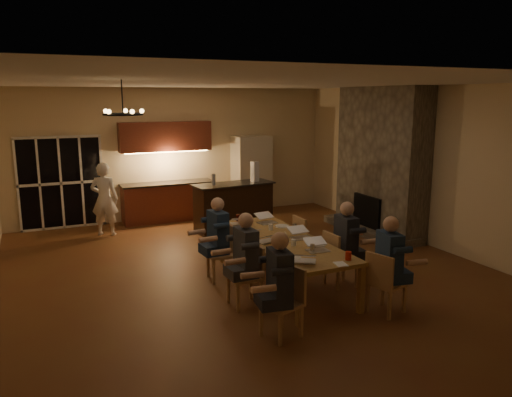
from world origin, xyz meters
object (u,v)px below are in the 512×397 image
(bar_island, at_px, (234,207))
(person_left_mid, at_px, (246,260))
(laptop_f, at_px, (267,217))
(chair_right_far, at_px, (309,240))
(can_silver, at_px, (312,248))
(laptop_d, at_px, (301,232))
(chair_right_near, at_px, (387,282))
(chair_left_mid, at_px, (244,276))
(bar_bottle, at_px, (214,179))
(bar_blender, at_px, (255,172))
(mug_front, at_px, (294,243))
(mug_mid, at_px, (271,227))
(standing_person, at_px, (104,199))
(chair_left_far, at_px, (221,253))
(plate_near, at_px, (317,245))
(laptop_a, at_px, (304,254))
(person_right_near, at_px, (389,265))
(can_right, at_px, (294,227))
(can_cola, at_px, (238,218))
(plate_far, at_px, (282,226))
(refrigerator, at_px, (251,175))
(laptop_b, at_px, (318,244))
(chair_left_near, at_px, (281,303))
(person_left_near, at_px, (280,286))
(plate_left, at_px, (293,258))
(redcup_near, at_px, (348,256))
(person_left_far, at_px, (218,239))
(mug_back, at_px, (241,228))
(dining_table, at_px, (282,262))
(person_right_mid, at_px, (346,245))
(chandelier, at_px, (123,114))
(laptop_e, at_px, (239,218))

(bar_island, height_order, person_left_mid, person_left_mid)
(laptop_f, bearing_deg, person_left_mid, -132.74)
(chair_right_far, bearing_deg, can_silver, 151.26)
(laptop_d, bearing_deg, chair_right_near, -73.37)
(chair_left_mid, height_order, bar_bottle, bar_bottle)
(laptop_d, bearing_deg, bar_blender, 74.83)
(mug_front, bearing_deg, mug_mid, 84.85)
(standing_person, distance_m, bar_bottle, 2.40)
(bar_blender, bearing_deg, chair_right_near, -106.79)
(chair_left_far, distance_m, plate_near, 1.63)
(chair_left_far, bearing_deg, bar_bottle, 166.76)
(chair_left_mid, distance_m, laptop_a, 0.96)
(person_right_near, relative_size, can_right, 11.50)
(can_cola, distance_m, plate_far, 0.89)
(mug_front, distance_m, bar_bottle, 3.85)
(refrigerator, bearing_deg, laptop_b, -104.26)
(chair_left_near, xyz_separation_m, person_left_near, (-0.05, -0.04, 0.24))
(person_left_near, xyz_separation_m, bar_bottle, (0.97, 5.09, 0.51))
(chair_right_near, height_order, bar_blender, bar_blender)
(laptop_a, relative_size, can_right, 2.67)
(mug_mid, bearing_deg, plate_near, -76.98)
(chair_left_near, bearing_deg, standing_person, 177.44)
(chair_left_far, xyz_separation_m, plate_far, (1.18, 0.10, 0.31))
(plate_left, bearing_deg, can_right, 60.29)
(laptop_d, height_order, redcup_near, laptop_d)
(chair_left_near, distance_m, plate_left, 0.91)
(person_right_near, bearing_deg, redcup_near, 74.05)
(chair_right_near, xyz_separation_m, person_left_far, (-1.67, 2.22, 0.24))
(can_cola, bearing_deg, chair_left_mid, -109.87)
(chair_left_far, relative_size, person_left_near, 0.64)
(person_left_far, xyz_separation_m, mug_back, (0.44, 0.08, 0.11))
(dining_table, xyz_separation_m, person_right_mid, (0.87, -0.50, 0.31))
(plate_far, bearing_deg, person_left_mid, -134.49)
(plate_left, height_order, plate_far, same)
(person_right_near, bearing_deg, laptop_a, 78.87)
(person_left_mid, distance_m, person_right_mid, 1.74)
(laptop_f, bearing_deg, mug_mid, -116.42)
(mug_back, distance_m, redcup_near, 2.16)
(person_left_near, xyz_separation_m, person_left_far, (0.04, 2.30, 0.00))
(chair_left_mid, xyz_separation_m, laptop_a, (0.64, -0.58, 0.42))
(chandelier, bearing_deg, can_right, 8.42)
(chair_left_mid, bearing_deg, can_silver, 74.66)
(person_left_far, xyz_separation_m, bar_bottle, (0.93, 2.79, 0.51))
(person_left_mid, distance_m, laptop_e, 1.83)
(dining_table, xyz_separation_m, chair_left_mid, (-0.88, -0.52, 0.07))
(chair_right_near, bearing_deg, laptop_f, -4.18)
(plate_left, bearing_deg, bar_island, 78.85)
(chair_right_near, bearing_deg, person_left_far, 20.02)
(laptop_b, bearing_deg, person_left_far, 130.18)
(redcup_near, height_order, can_right, same)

